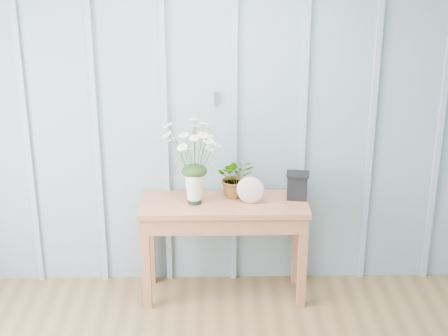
{
  "coord_description": "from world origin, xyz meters",
  "views": [
    {
      "loc": [
        0.09,
        -2.5,
        2.71
      ],
      "look_at": [
        0.17,
        1.94,
        1.03
      ],
      "focal_mm": 55.0,
      "sensor_mm": 36.0,
      "label": 1
    }
  ],
  "objects_px": {
    "sideboard": "(224,217)",
    "carved_box": "(297,185)",
    "felt_disc_vessel": "(251,190)",
    "daisy_vase": "(194,150)"
  },
  "relations": [
    {
      "from": "sideboard",
      "to": "carved_box",
      "type": "xyz_separation_m",
      "value": [
        0.53,
        0.06,
        0.22
      ]
    },
    {
      "from": "daisy_vase",
      "to": "felt_disc_vessel",
      "type": "distance_m",
      "value": 0.5
    },
    {
      "from": "daisy_vase",
      "to": "felt_disc_vessel",
      "type": "xyz_separation_m",
      "value": [
        0.4,
        -0.01,
        -0.3
      ]
    },
    {
      "from": "sideboard",
      "to": "daisy_vase",
      "type": "bearing_deg",
      "value": -177.27
    },
    {
      "from": "sideboard",
      "to": "felt_disc_vessel",
      "type": "xyz_separation_m",
      "value": [
        0.19,
        -0.02,
        0.22
      ]
    },
    {
      "from": "felt_disc_vessel",
      "to": "carved_box",
      "type": "height_order",
      "value": "felt_disc_vessel"
    },
    {
      "from": "sideboard",
      "to": "felt_disc_vessel",
      "type": "relative_size",
      "value": 5.92
    },
    {
      "from": "daisy_vase",
      "to": "sideboard",
      "type": "bearing_deg",
      "value": 2.73
    },
    {
      "from": "sideboard",
      "to": "carved_box",
      "type": "bearing_deg",
      "value": 6.34
    },
    {
      "from": "daisy_vase",
      "to": "felt_disc_vessel",
      "type": "relative_size",
      "value": 3.12
    }
  ]
}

